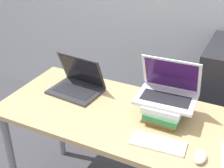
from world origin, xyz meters
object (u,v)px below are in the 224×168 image
laptop_left (77,84)px  wireless_keyboard (158,143)px  book_stack (167,108)px  laptop_on_books (168,90)px  mouse (200,157)px

laptop_left → wireless_keyboard: size_ratio=1.18×
book_stack → wireless_keyboard: book_stack is taller
laptop_on_books → wireless_keyboard: bearing=-80.0°
laptop_left → laptop_on_books: size_ratio=1.00×
laptop_left → mouse: (0.86, -0.30, -0.03)m
laptop_left → wireless_keyboard: (0.65, -0.28, -0.04)m
laptop_left → wireless_keyboard: 0.70m
laptop_on_books → mouse: 0.42m
laptop_left → laptop_on_books: laptop_on_books is taller
wireless_keyboard → mouse: bearing=-5.3°
laptop_on_books → mouse: size_ratio=3.47×
mouse → laptop_on_books: bearing=131.9°
laptop_left → book_stack: size_ratio=1.15×
book_stack → laptop_left: bearing=177.3°
laptop_left → mouse: size_ratio=3.47×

